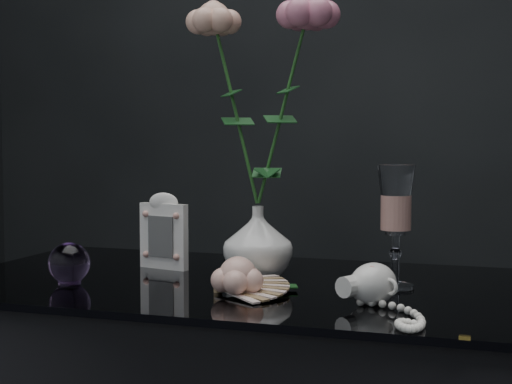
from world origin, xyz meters
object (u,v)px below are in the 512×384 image
(picture_frame, at_px, (164,231))
(pearl_jar, at_px, (373,282))
(vase, at_px, (258,242))
(wine_glass, at_px, (396,227))
(paperweight, at_px, (69,263))
(loose_rose, at_px, (238,276))

(picture_frame, bearing_deg, pearl_jar, -10.83)
(vase, bearing_deg, picture_frame, 168.65)
(wine_glass, xyz_separation_m, paperweight, (-0.54, -0.14, -0.07))
(picture_frame, bearing_deg, wine_glass, 5.86)
(vase, distance_m, pearl_jar, 0.28)
(vase, relative_size, picture_frame, 0.88)
(wine_glass, height_order, picture_frame, wine_glass)
(picture_frame, height_order, paperweight, picture_frame)
(picture_frame, distance_m, loose_rose, 0.30)
(wine_glass, bearing_deg, paperweight, -165.41)
(paperweight, relative_size, loose_rose, 0.39)
(picture_frame, xyz_separation_m, loose_rose, (0.22, -0.20, -0.04))
(loose_rose, xyz_separation_m, pearl_jar, (0.21, 0.01, 0.00))
(wine_glass, relative_size, picture_frame, 1.41)
(wine_glass, distance_m, pearl_jar, 0.15)
(wine_glass, bearing_deg, loose_rose, -147.59)
(paperweight, bearing_deg, pearl_jar, 0.42)
(vase, height_order, picture_frame, picture_frame)
(loose_rose, bearing_deg, paperweight, -173.14)
(paperweight, bearing_deg, vase, 27.60)
(picture_frame, height_order, pearl_jar, picture_frame)
(vase, height_order, paperweight, vase)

